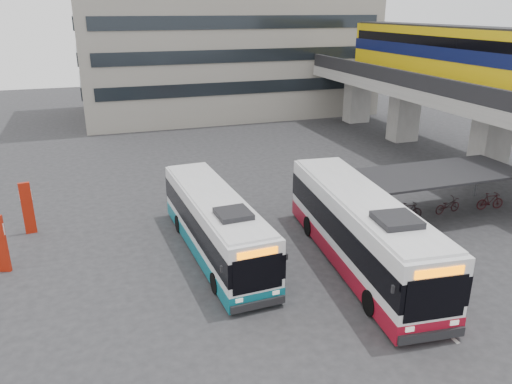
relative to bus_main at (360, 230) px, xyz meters
name	(u,v)px	position (x,y,z in m)	size (l,w,h in m)	color
ground	(310,265)	(-2.09, 0.60, -1.65)	(120.00, 120.00, 0.00)	#28282B
viaduct	(446,74)	(14.91, 13.88, 4.59)	(8.00, 32.00, 9.68)	gray
bike_shelter	(430,188)	(6.36, 3.60, -0.01)	(10.00, 4.00, 2.54)	#595B60
road_markings	(396,288)	(0.41, -2.40, -1.64)	(0.15, 7.60, 0.01)	beige
bus_main	(360,230)	(0.00, 0.00, 0.00)	(3.81, 12.19, 3.55)	white
bus_teal	(215,224)	(-5.81, 3.11, -0.19)	(2.83, 10.72, 3.14)	white
pedestrian	(240,287)	(-6.07, -1.63, -0.76)	(0.65, 0.42, 1.77)	black
sign_totem_mid	(0,243)	(-15.03, 4.41, -0.28)	(0.56, 0.34, 2.66)	#A01B09
sign_totem_north	(28,207)	(-14.24, 8.33, -0.24)	(0.59, 0.24, 2.73)	#A01B09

